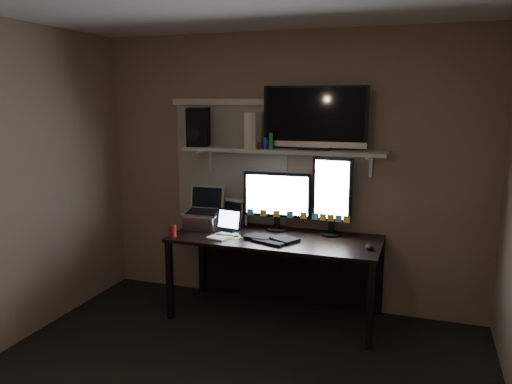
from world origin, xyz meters
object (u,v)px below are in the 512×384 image
at_px(mouse, 369,247).
at_px(game_console, 257,130).
at_px(desk, 279,253).
at_px(keyboard, 272,238).
at_px(laptop, 202,209).
at_px(monitor_landscape, 277,201).
at_px(cup, 172,231).
at_px(tablet, 229,220).
at_px(speaker, 198,127).
at_px(monitor_portrait, 332,196).
at_px(tv, 315,118).

distance_m(mouse, game_console, 1.41).
relative_size(desk, game_console, 5.72).
height_order(keyboard, laptop, laptop).
distance_m(monitor_landscape, cup, 0.97).
relative_size(cup, game_console, 0.33).
height_order(monitor_landscape, tablet, monitor_landscape).
relative_size(monitor_landscape, mouse, 6.23).
relative_size(mouse, speaker, 0.29).
bearing_deg(laptop, mouse, -9.31).
distance_m(laptop, cup, 0.39).
bearing_deg(monitor_portrait, tablet, -162.30).
xyz_separation_m(monitor_landscape, monitor_portrait, (0.50, -0.00, 0.08)).
distance_m(game_console, speaker, 0.56).
relative_size(monitor_landscape, laptop, 1.67).
xyz_separation_m(tablet, speaker, (-0.36, 0.16, 0.82)).
height_order(desk, monitor_landscape, monitor_landscape).
relative_size(tablet, game_console, 0.77).
xyz_separation_m(tablet, laptop, (-0.29, 0.04, 0.08)).
bearing_deg(cup, monitor_landscape, 32.13).
bearing_deg(cup, desk, 24.87).
bearing_deg(game_console, tablet, -119.81).
xyz_separation_m(mouse, cup, (-1.66, -0.17, 0.03)).
bearing_deg(game_console, cup, -124.46).
xyz_separation_m(mouse, game_console, (-1.05, 0.31, 0.89)).
distance_m(monitor_portrait, tablet, 0.94).
xyz_separation_m(tablet, tv, (0.72, 0.20, 0.91)).
bearing_deg(laptop, keyboard, -15.88).
bearing_deg(speaker, cup, -112.13).
height_order(tablet, cup, tablet).
height_order(monitor_portrait, tablet, monitor_portrait).
distance_m(desk, monitor_portrait, 0.70).
height_order(monitor_portrait, cup, monitor_portrait).
distance_m(monitor_landscape, keyboard, 0.42).
xyz_separation_m(monitor_landscape, tablet, (-0.38, -0.20, -0.17)).
bearing_deg(tv, laptop, -172.40).
bearing_deg(game_console, monitor_portrait, 18.59).
bearing_deg(laptop, cup, -113.21).
bearing_deg(keyboard, tv, 68.47).
distance_m(desk, tablet, 0.53).
relative_size(laptop, cup, 3.63).
bearing_deg(tablet, speaker, 165.26).
relative_size(monitor_portrait, tv, 0.78).
relative_size(monitor_landscape, keyboard, 1.38).
bearing_deg(monitor_landscape, cup, -150.21).
bearing_deg(monitor_landscape, speaker, -179.17).
bearing_deg(tv, mouse, -32.71).
bearing_deg(monitor_portrait, mouse, -36.63).
xyz_separation_m(tv, game_console, (-0.52, -0.02, -0.11)).
height_order(mouse, speaker, speaker).
bearing_deg(cup, game_console, 38.42).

